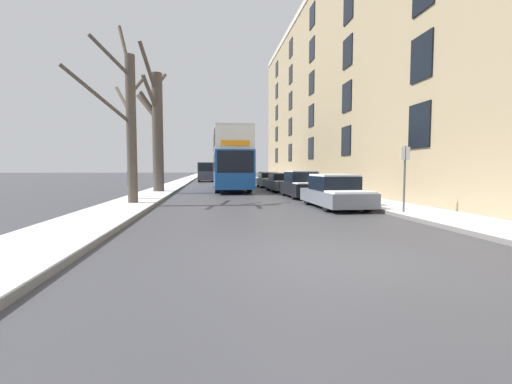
{
  "coord_description": "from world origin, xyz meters",
  "views": [
    {
      "loc": [
        -1.92,
        -5.88,
        1.61
      ],
      "look_at": [
        0.88,
        15.05,
        0.2
      ],
      "focal_mm": 24.0,
      "sensor_mm": 36.0,
      "label": 1
    }
  ],
  "objects": [
    {
      "name": "ground_plane",
      "position": [
        0.0,
        0.0,
        0.0
      ],
      "size": [
        320.0,
        320.0,
        0.0
      ],
      "primitive_type": "plane",
      "color": "#424247"
    },
    {
      "name": "sidewalk_left",
      "position": [
        -5.4,
        53.0,
        0.08
      ],
      "size": [
        2.22,
        130.0,
        0.16
      ],
      "color": "slate",
      "rests_on": "ground"
    },
    {
      "name": "sidewalk_right",
      "position": [
        5.4,
        53.0,
        0.08
      ],
      "size": [
        2.22,
        130.0,
        0.16
      ],
      "color": "slate",
      "rests_on": "ground"
    },
    {
      "name": "terrace_facade_right",
      "position": [
        11.01,
        22.12,
        8.41
      ],
      "size": [
        9.1,
        42.74,
        16.82
      ],
      "color": "tan",
      "rests_on": "ground"
    },
    {
      "name": "bare_tree_left_0",
      "position": [
        -5.38,
        9.58,
        3.67
      ],
      "size": [
        2.62,
        4.06,
        8.1
      ],
      "color": "#4C4238",
      "rests_on": "ground"
    },
    {
      "name": "bare_tree_left_1",
      "position": [
        -5.38,
        17.42,
        4.4
      ],
      "size": [
        2.0,
        3.67,
        9.44
      ],
      "color": "#4C4238",
      "rests_on": "ground"
    },
    {
      "name": "double_decker_bus",
      "position": [
        -0.38,
        20.47,
        2.5
      ],
      "size": [
        2.52,
        10.87,
        4.42
      ],
      "color": "#194C99",
      "rests_on": "ground"
    },
    {
      "name": "parked_car_0",
      "position": [
        3.24,
        7.81,
        0.64
      ],
      "size": [
        1.8,
        4.36,
        1.4
      ],
      "color": "slate",
      "rests_on": "ground"
    },
    {
      "name": "parked_car_1",
      "position": [
        3.24,
        13.11,
        0.7
      ],
      "size": [
        1.71,
        4.37,
        1.53
      ],
      "color": "black",
      "rests_on": "ground"
    },
    {
      "name": "parked_car_2",
      "position": [
        3.24,
        18.55,
        0.63
      ],
      "size": [
        1.77,
        4.25,
        1.35
      ],
      "color": "#474C56",
      "rests_on": "ground"
    },
    {
      "name": "parked_car_3",
      "position": [
        3.24,
        24.36,
        0.64
      ],
      "size": [
        1.72,
        4.13,
        1.38
      ],
      "color": "#474C56",
      "rests_on": "ground"
    },
    {
      "name": "oncoming_van",
      "position": [
        -2.48,
        38.74,
        1.32
      ],
      "size": [
        1.92,
        5.14,
        2.45
      ],
      "color": "#333842",
      "rests_on": "ground"
    },
    {
      "name": "pedestrian_left_sidewalk",
      "position": [
        -5.79,
        11.61,
        0.96
      ],
      "size": [
        0.38,
        0.38,
        1.74
      ],
      "rotation": [
        0.0,
        0.0,
        3.88
      ],
      "color": "#4C4742",
      "rests_on": "ground"
    },
    {
      "name": "street_sign_post",
      "position": [
        4.59,
        4.9,
        1.38
      ],
      "size": [
        0.32,
        0.07,
        2.39
      ],
      "color": "#4C4F54",
      "rests_on": "ground"
    }
  ]
}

